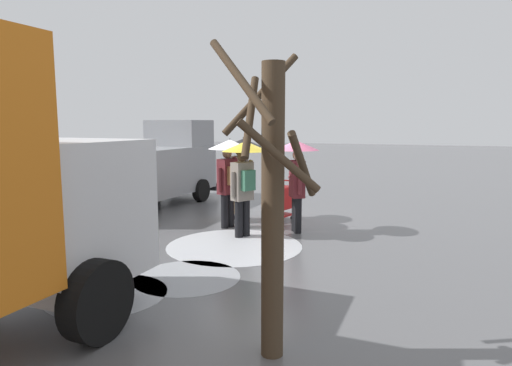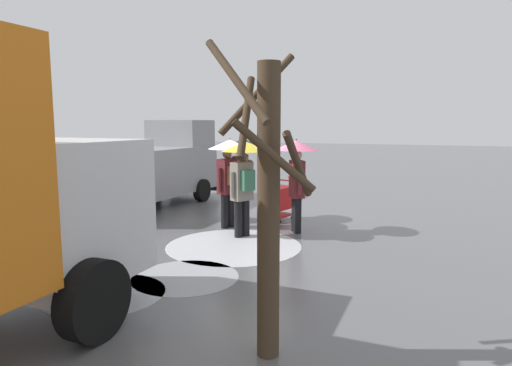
% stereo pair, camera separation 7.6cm
% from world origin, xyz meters
% --- Properties ---
extents(ground_plane, '(90.00, 90.00, 0.00)m').
position_xyz_m(ground_plane, '(0.00, 0.00, 0.00)').
color(ground_plane, '#5B5B5E').
extents(slush_patch_near_cluster, '(1.74, 1.74, 0.01)m').
position_xyz_m(slush_patch_near_cluster, '(0.18, 5.23, 0.00)').
color(slush_patch_near_cluster, '#ADAFB5').
rests_on(slush_patch_near_cluster, ground).
extents(slush_patch_under_van, '(1.75, 1.75, 0.01)m').
position_xyz_m(slush_patch_under_van, '(-0.53, 4.15, 0.00)').
color(slush_patch_under_van, '#999BA0').
rests_on(slush_patch_under_van, ground).
extents(slush_patch_mid_street, '(2.78, 2.78, 0.01)m').
position_xyz_m(slush_patch_mid_street, '(-0.48, 2.16, 0.00)').
color(slush_patch_mid_street, silver).
rests_on(slush_patch_mid_street, ground).
extents(cargo_van_parked_right, '(2.35, 5.41, 2.60)m').
position_xyz_m(cargo_van_parked_right, '(3.73, -0.93, 1.18)').
color(cargo_van_parked_right, gray).
rests_on(cargo_van_parked_right, ground).
extents(shopping_cart_vendor, '(0.75, 0.93, 1.04)m').
position_xyz_m(shopping_cart_vendor, '(-0.56, -0.46, 0.57)').
color(shopping_cart_vendor, red).
rests_on(shopping_cart_vendor, ground).
extents(hand_dolly_boxes, '(0.68, 0.82, 1.51)m').
position_xyz_m(hand_dolly_boxes, '(0.49, 0.01, 0.82)').
color(hand_dolly_boxes, '#515156').
rests_on(hand_dolly_boxes, ground).
extents(pedestrian_pink_side, '(1.04, 1.04, 2.15)m').
position_xyz_m(pedestrian_pink_side, '(-0.36, 1.36, 1.57)').
color(pedestrian_pink_side, black).
rests_on(pedestrian_pink_side, ground).
extents(pedestrian_black_side, '(1.04, 1.04, 2.15)m').
position_xyz_m(pedestrian_black_side, '(0.41, -0.26, 1.57)').
color(pedestrian_black_side, black).
rests_on(pedestrian_black_side, ground).
extents(pedestrian_white_side, '(1.04, 1.04, 2.15)m').
position_xyz_m(pedestrian_white_side, '(-1.30, 0.51, 1.58)').
color(pedestrian_white_side, black).
rests_on(pedestrian_white_side, ground).
extents(pedestrian_far_side, '(1.04, 1.04, 2.15)m').
position_xyz_m(pedestrian_far_side, '(0.33, 0.67, 1.57)').
color(pedestrian_far_side, black).
rests_on(pedestrian_far_side, ground).
extents(bare_tree_near, '(1.18, 1.24, 3.33)m').
position_xyz_m(bare_tree_near, '(-2.64, 5.94, 1.71)').
color(bare_tree_near, '#423323').
rests_on(bare_tree_near, ground).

